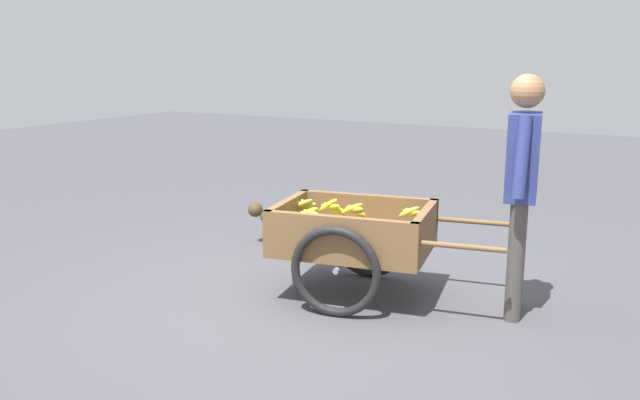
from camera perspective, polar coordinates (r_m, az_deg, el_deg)
The scene contains 4 objects.
ground_plane at distance 4.79m, azimuth -1.99°, elevation -8.98°, with size 24.00×24.00×0.00m, color #47474C.
fruit_cart at distance 4.83m, azimuth 2.94°, elevation -3.33°, with size 1.76×1.07×0.73m.
vendor_person at distance 4.54m, azimuth 17.11°, elevation 2.14°, with size 0.26×0.60×1.64m.
dog at distance 6.12m, azimuth -3.67°, elevation -1.55°, with size 0.67×0.25×0.40m.
Camera 1 is at (-2.35, 3.79, 1.76)m, focal length 36.89 mm.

